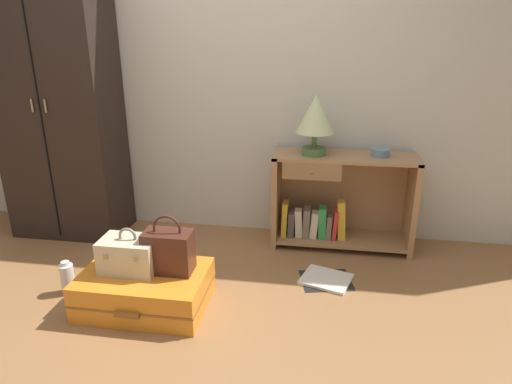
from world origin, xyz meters
The scene contains 11 objects.
ground_plane centered at (0.00, 0.00, 0.00)m, with size 9.00×9.00×0.00m, color olive.
back_wall centered at (0.00, 1.50, 1.30)m, with size 6.40×0.10×2.60m, color beige.
wardrobe centered at (-1.18, 1.20, 1.04)m, with size 0.83×0.47×2.07m.
bookshelf centered at (0.89, 1.27, 0.34)m, with size 1.01×0.35×0.70m.
table_lamp centered at (0.71, 1.24, 0.97)m, with size 0.26×0.26×0.42m.
bowl centered at (1.17, 1.27, 0.72)m, with size 0.13×0.13×0.05m, color slate.
suitcase_large centered at (-0.21, 0.27, 0.11)m, with size 0.72×0.51×0.22m.
train_case centered at (-0.29, 0.29, 0.32)m, with size 0.32×0.22×0.27m.
handbag centered at (-0.06, 0.32, 0.35)m, with size 0.27×0.16×0.35m.
bottle centered at (-0.73, 0.33, 0.10)m, with size 0.08×0.08×0.21m.
open_book_on_floor centered at (0.84, 0.72, 0.01)m, with size 0.37×0.34×0.02m.
Camera 1 is at (0.78, -1.86, 1.54)m, focal length 31.51 mm.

